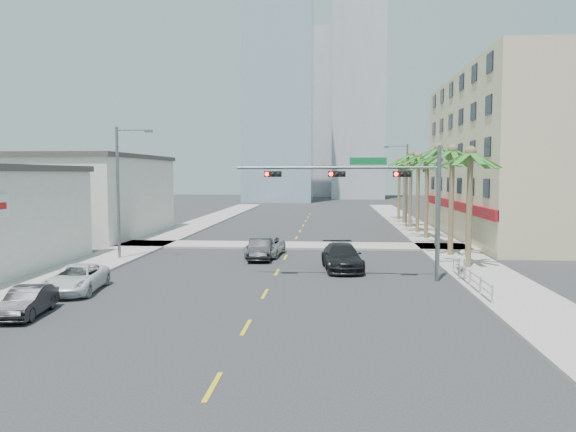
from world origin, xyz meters
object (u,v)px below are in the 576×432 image
object	(u,v)px
car_parked_mid	(27,301)
car_lane_left	(260,249)
traffic_signal_mast	(379,189)
car_lane_right	(342,257)
pedestrian	(462,264)
car_lane_center	(265,246)
car_parked_far	(76,279)

from	to	relation	value
car_parked_mid	car_lane_left	xyz separation A→B (m)	(7.63, 15.89, 0.10)
traffic_signal_mast	car_lane_right	bearing A→B (deg)	120.23
traffic_signal_mast	pedestrian	size ratio (longest dim) A/B	6.98
traffic_signal_mast	car_lane_center	bearing A→B (deg)	130.24
traffic_signal_mast	car_lane_left	bearing A→B (deg)	136.94
car_parked_far	car_lane_left	world-z (taller)	car_lane_left
traffic_signal_mast	car_lane_right	distance (m)	5.72
car_parked_mid	car_lane_center	bearing A→B (deg)	59.40
car_lane_center	pedestrian	size ratio (longest dim) A/B	3.09
car_lane_right	pedestrian	xyz separation A→B (m)	(6.43, -3.28, 0.16)
car_parked_far	car_lane_center	xyz separation A→B (m)	(7.90, 12.82, 0.01)
car_lane_center	car_lane_right	size ratio (longest dim) A/B	0.90
car_parked_far	car_lane_center	world-z (taller)	car_lane_center
car_parked_mid	car_lane_right	bearing A→B (deg)	36.23
traffic_signal_mast	pedestrian	xyz separation A→B (m)	(4.52, 0.01, -4.12)
car_parked_mid	car_lane_center	size ratio (longest dim) A/B	0.75
car_lane_center	car_parked_mid	bearing A→B (deg)	-109.07
pedestrian	car_lane_center	bearing A→B (deg)	-35.11
traffic_signal_mast	car_parked_far	distance (m)	16.36
car_lane_center	car_parked_far	bearing A→B (deg)	-116.80
traffic_signal_mast	car_lane_left	xyz separation A→B (m)	(-7.43, 6.95, -4.35)
car_parked_mid	car_lane_left	bearing A→B (deg)	57.66
car_parked_far	car_lane_left	bearing A→B (deg)	48.64
traffic_signal_mast	car_lane_center	world-z (taller)	traffic_signal_mast
car_parked_mid	car_parked_far	xyz separation A→B (m)	(-0.12, 4.72, 0.06)
car_parked_mid	car_lane_right	size ratio (longest dim) A/B	0.68
car_lane_center	car_lane_right	world-z (taller)	car_lane_right
car_parked_mid	pedestrian	distance (m)	21.53
car_parked_far	car_lane_center	bearing A→B (deg)	51.78
car_parked_mid	car_lane_center	distance (m)	19.19
car_lane_left	car_lane_right	xyz separation A→B (m)	(5.52, -3.66, 0.08)
car_parked_far	car_lane_right	distance (m)	15.24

